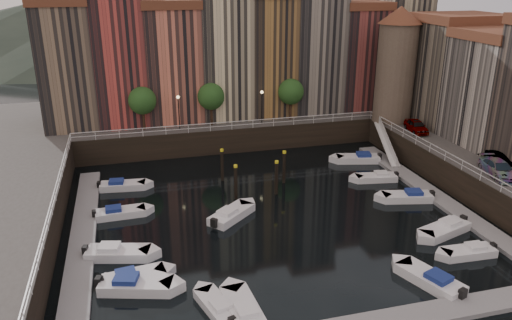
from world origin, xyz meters
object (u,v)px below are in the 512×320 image
object	(u,v)px
boat_left_0	(134,285)
boat_left_2	(117,253)
boat_left_1	(133,277)
car_a	(416,127)
car_b	(501,161)
mooring_pilings	(255,173)
car_c	(499,170)
gangway	(387,142)
corner_tower	(396,63)

from	to	relation	value
boat_left_0	boat_left_2	bearing A→B (deg)	120.24
boat_left_1	car_a	world-z (taller)	car_a
boat_left_0	car_b	size ratio (longest dim) A/B	1.28
mooring_pilings	car_c	size ratio (longest dim) A/B	1.31
car_a	boat_left_0	bearing A→B (deg)	-141.16
gangway	boat_left_0	xyz separation A→B (m)	(-29.48, -19.41, -1.51)
gangway	car_a	bearing A→B (deg)	-13.18
gangway	boat_left_1	size ratio (longest dim) A/B	1.80
gangway	boat_left_2	xyz separation A→B (m)	(-30.62, -14.73, -1.53)
car_b	car_c	bearing A→B (deg)	-118.63
mooring_pilings	boat_left_2	bearing A→B (deg)	-143.75
corner_tower	boat_left_1	world-z (taller)	corner_tower
mooring_pilings	car_a	world-z (taller)	car_a
car_b	boat_left_0	bearing A→B (deg)	-153.31
boat_left_0	mooring_pilings	bearing A→B (deg)	66.24
boat_left_0	boat_left_2	xyz separation A→B (m)	(-1.15, 4.67, -0.01)
mooring_pilings	car_b	world-z (taller)	car_b
boat_left_2	boat_left_0	bearing A→B (deg)	-61.71
car_b	gangway	bearing A→B (deg)	126.35
corner_tower	boat_left_0	distance (m)	41.42
car_c	boat_left_1	bearing A→B (deg)	-163.42
boat_left_2	car_c	xyz separation A→B (m)	(33.61, 0.13, 3.32)
boat_left_0	car_a	bearing A→B (deg)	46.20
mooring_pilings	boat_left_0	distance (m)	19.05
car_c	corner_tower	bearing A→B (deg)	100.28
boat_left_0	car_c	bearing A→B (deg)	24.88
boat_left_0	car_c	size ratio (longest dim) A/B	1.10
gangway	car_a	xyz separation A→B (m)	(3.19, -0.75, 1.80)
corner_tower	mooring_pilings	xyz separation A→B (m)	(-20.10, -9.39, -8.54)
boat_left_2	car_a	world-z (taller)	car_a
boat_left_1	boat_left_2	size ratio (longest dim) A/B	0.89
boat_left_0	boat_left_1	distance (m)	1.06
gangway	boat_left_2	size ratio (longest dim) A/B	1.61
boat_left_0	corner_tower	bearing A→B (deg)	52.90
car_a	car_b	world-z (taller)	car_a
corner_tower	car_b	bearing A→B (deg)	-83.70
corner_tower	car_c	xyz separation A→B (m)	(0.09, -19.10, -6.49)
corner_tower	car_b	size ratio (longest dim) A/B	3.30
mooring_pilings	car_c	world-z (taller)	car_c
car_a	boat_left_1	bearing A→B (deg)	-142.62
gangway	boat_left_0	world-z (taller)	gangway
gangway	boat_left_1	world-z (taller)	gangway
car_b	car_c	world-z (taller)	car_c
mooring_pilings	car_c	xyz separation A→B (m)	(20.19, -9.71, 2.06)
gangway	mooring_pilings	size ratio (longest dim) A/B	1.31
corner_tower	car_b	xyz separation A→B (m)	(1.90, -17.24, -6.51)
car_b	boat_left_1	bearing A→B (deg)	-155.04
car_a	gangway	bearing A→B (deg)	175.93
boat_left_0	gangway	bearing A→B (deg)	49.82
corner_tower	car_a	size ratio (longest dim) A/B	3.29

